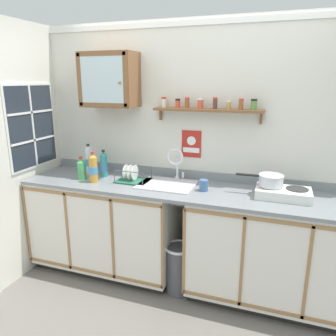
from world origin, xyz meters
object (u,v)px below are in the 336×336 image
at_px(bottle_soda_green_0, 82,169).
at_px(bottle_detergent_teal_2, 104,165).
at_px(mug, 204,185).
at_px(hot_plate_stove, 283,193).
at_px(warning_sign, 191,144).
at_px(wall_cabinet, 109,80).
at_px(sink, 168,186).
at_px(bottle_water_clear_1, 89,160).
at_px(saucepan, 270,180).
at_px(trash_bin, 179,268).
at_px(bottle_juice_amber_3, 93,168).
at_px(dish_rack, 132,177).

bearing_deg(bottle_soda_green_0, bottle_detergent_teal_2, 43.26).
distance_m(bottle_detergent_teal_2, mug, 1.05).
bearing_deg(hot_plate_stove, warning_sign, 161.45).
relative_size(hot_plate_stove, wall_cabinet, 0.82).
relative_size(mug, wall_cabinet, 0.22).
xyz_separation_m(wall_cabinet, warning_sign, (0.78, 0.14, -0.60)).
xyz_separation_m(sink, warning_sign, (0.14, 0.28, 0.36)).
xyz_separation_m(bottle_soda_green_0, wall_cabinet, (0.22, 0.24, 0.84)).
xyz_separation_m(bottle_soda_green_0, bottle_water_clear_1, (-0.03, 0.18, 0.05)).
bearing_deg(bottle_detergent_teal_2, saucepan, -1.41).
xyz_separation_m(bottle_soda_green_0, trash_bin, (1.03, -0.08, -0.82)).
bearing_deg(bottle_detergent_teal_2, sink, -3.61).
bearing_deg(saucepan, bottle_detergent_teal_2, 178.59).
height_order(saucepan, wall_cabinet, wall_cabinet).
bearing_deg(trash_bin, mug, 36.99).
height_order(hot_plate_stove, mug, mug).
bearing_deg(bottle_detergent_teal_2, bottle_juice_amber_3, -90.12).
xyz_separation_m(bottle_detergent_teal_2, warning_sign, (0.84, 0.23, 0.22)).
height_order(warning_sign, trash_bin, warning_sign).
height_order(saucepan, dish_rack, saucepan).
height_order(sink, wall_cabinet, wall_cabinet).
distance_m(bottle_water_clear_1, bottle_juice_amber_3, 0.29).
height_order(saucepan, mug, saucepan).
xyz_separation_m(hot_plate_stove, bottle_detergent_teal_2, (-1.70, 0.06, 0.08)).
bearing_deg(bottle_detergent_teal_2, hot_plate_stove, -1.99).
bearing_deg(bottle_water_clear_1, bottle_detergent_teal_2, -7.77).
height_order(sink, warning_sign, warning_sign).
relative_size(hot_plate_stove, bottle_juice_amber_3, 1.48).
distance_m(bottle_soda_green_0, bottle_water_clear_1, 0.19).
xyz_separation_m(mug, trash_bin, (-0.18, -0.14, -0.77)).
height_order(sink, trash_bin, sink).
height_order(bottle_soda_green_0, mug, bottle_soda_green_0).
xyz_separation_m(warning_sign, trash_bin, (0.03, -0.46, -1.06)).
bearing_deg(dish_rack, mug, -3.61).
bearing_deg(trash_bin, hot_plate_stove, 11.78).
bearing_deg(trash_bin, wall_cabinet, 158.14).
relative_size(bottle_juice_amber_3, dish_rack, 0.96).
xyz_separation_m(hot_plate_stove, dish_rack, (-1.37, 0.01, -0.00)).
bearing_deg(bottle_juice_amber_3, hot_plate_stove, 4.58).
relative_size(dish_rack, mug, 2.68).
bearing_deg(wall_cabinet, dish_rack, -27.13).
height_order(hot_plate_stove, saucepan, saucepan).
bearing_deg(hot_plate_stove, bottle_juice_amber_3, -175.42).
bearing_deg(trash_bin, bottle_juice_amber_3, 177.48).
relative_size(wall_cabinet, trash_bin, 1.15).
relative_size(bottle_water_clear_1, wall_cabinet, 0.59).
relative_size(sink, bottle_detergent_teal_2, 1.88).
height_order(sink, bottle_water_clear_1, sink).
relative_size(bottle_water_clear_1, trash_bin, 0.68).
bearing_deg(warning_sign, dish_rack, -150.38).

